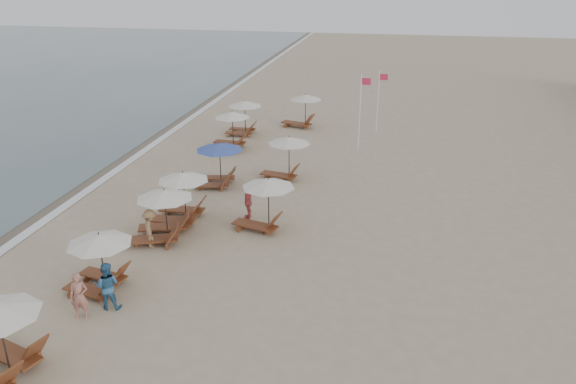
% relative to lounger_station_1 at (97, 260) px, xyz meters
% --- Properties ---
extents(ground, '(160.00, 160.00, 0.00)m').
position_rel_lounger_station_1_xyz_m(ground, '(5.95, -0.40, -1.14)').
color(ground, tan).
rests_on(ground, ground).
extents(wet_sand_band, '(3.20, 140.00, 0.01)m').
position_rel_lounger_station_1_xyz_m(wet_sand_band, '(-6.55, 9.60, -1.13)').
color(wet_sand_band, '#6B5E4C').
rests_on(wet_sand_band, ground).
extents(foam_line, '(0.50, 140.00, 0.02)m').
position_rel_lounger_station_1_xyz_m(foam_line, '(-5.25, 9.60, -1.13)').
color(foam_line, white).
rests_on(foam_line, ground).
extents(lounger_station_1, '(2.46, 2.20, 2.14)m').
position_rel_lounger_station_1_xyz_m(lounger_station_1, '(0.00, 0.00, 0.00)').
color(lounger_station_1, brown).
rests_on(lounger_station_1, ground).
extents(lounger_station_2, '(2.73, 2.59, 2.19)m').
position_rel_lounger_station_1_xyz_m(lounger_station_2, '(0.55, 4.03, -0.09)').
color(lounger_station_2, brown).
rests_on(lounger_station_2, ground).
extents(lounger_station_3, '(2.60, 2.21, 2.26)m').
position_rel_lounger_station_1_xyz_m(lounger_station_3, '(0.63, 5.90, -0.05)').
color(lounger_station_3, brown).
rests_on(lounger_station_3, ground).
extents(lounger_station_4, '(2.59, 2.39, 2.28)m').
position_rel_lounger_station_1_xyz_m(lounger_station_4, '(0.92, 10.24, 0.11)').
color(lounger_station_4, brown).
rests_on(lounger_station_4, ground).
extents(lounger_station_5, '(2.54, 2.13, 2.35)m').
position_rel_lounger_station_1_xyz_m(lounger_station_5, '(-0.28, 16.24, -0.03)').
color(lounger_station_5, brown).
rests_on(lounger_station_5, ground).
extents(lounger_station_6, '(2.42, 2.23, 2.27)m').
position_rel_lounger_station_1_xyz_m(lounger_station_6, '(-0.34, 19.49, 0.09)').
color(lounger_station_6, brown).
rests_on(lounger_station_6, ground).
extents(inland_station_0, '(2.74, 2.24, 2.22)m').
position_rel_lounger_station_1_xyz_m(inland_station_0, '(4.39, 5.77, 0.23)').
color(inland_station_0, brown).
rests_on(inland_station_0, ground).
extents(inland_station_1, '(2.68, 2.24, 2.22)m').
position_rel_lounger_station_1_xyz_m(inland_station_1, '(4.05, 12.00, 0.26)').
color(inland_station_1, brown).
rests_on(inland_station_1, ground).
extents(inland_station_2, '(2.86, 2.27, 2.22)m').
position_rel_lounger_station_1_xyz_m(inland_station_2, '(3.09, 22.16, 0.16)').
color(inland_station_2, brown).
rests_on(inland_station_2, ground).
extents(beachgoer_near, '(0.66, 0.51, 1.58)m').
position_rel_lounger_station_1_xyz_m(beachgoer_near, '(0.26, -1.67, -0.34)').
color(beachgoer_near, '#A46859').
rests_on(beachgoer_near, ground).
extents(beachgoer_mid_a, '(0.90, 0.76, 1.65)m').
position_rel_lounger_station_1_xyz_m(beachgoer_mid_a, '(0.86, -0.99, -0.31)').
color(beachgoer_mid_a, '#2D5E88').
rests_on(beachgoer_mid_a, ground).
extents(beachgoer_mid_b, '(0.98, 1.18, 1.58)m').
position_rel_lounger_station_1_xyz_m(beachgoer_mid_b, '(0.40, 3.36, -0.35)').
color(beachgoer_mid_b, '#916D4A').
rests_on(beachgoer_mid_b, ground).
extents(beachgoer_far_a, '(0.46, 0.95, 1.58)m').
position_rel_lounger_station_1_xyz_m(beachgoer_far_a, '(3.49, 6.75, -0.35)').
color(beachgoer_far_a, '#C64F51').
rests_on(beachgoer_far_a, ground).
extents(flag_pole_near, '(0.59, 0.08, 4.56)m').
position_rel_lounger_station_1_xyz_m(flag_pole_near, '(7.45, 17.72, 1.39)').
color(flag_pole_near, silver).
rests_on(flag_pole_near, ground).
extents(flag_pole_far, '(0.60, 0.08, 4.09)m').
position_rel_lounger_station_1_xyz_m(flag_pole_far, '(8.31, 21.88, 1.15)').
color(flag_pole_far, silver).
rests_on(flag_pole_far, ground).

